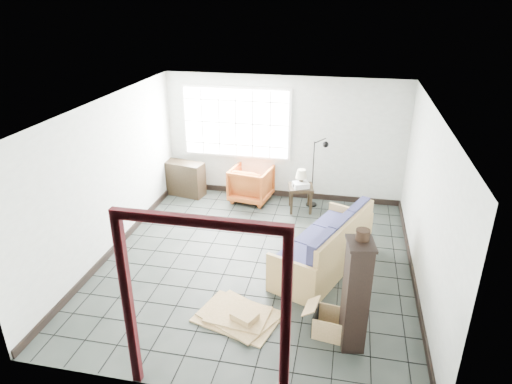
% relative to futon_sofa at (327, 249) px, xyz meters
% --- Properties ---
extents(ground, '(5.50, 5.50, 0.00)m').
position_rel_futon_sofa_xyz_m(ground, '(-1.13, -0.08, -0.34)').
color(ground, black).
rests_on(ground, ground).
extents(room_shell, '(5.02, 5.52, 2.61)m').
position_rel_futon_sofa_xyz_m(room_shell, '(-1.13, -0.05, 1.34)').
color(room_shell, '#AFB6AE').
rests_on(room_shell, ground).
extents(window_panel, '(2.32, 0.08, 1.52)m').
position_rel_futon_sofa_xyz_m(window_panel, '(-2.13, 2.62, 1.26)').
color(window_panel, silver).
rests_on(window_panel, ground).
extents(doorway_trim, '(1.80, 0.08, 2.20)m').
position_rel_futon_sofa_xyz_m(doorway_trim, '(-1.13, -2.78, 1.04)').
color(doorway_trim, '#3B0D11').
rests_on(doorway_trim, ground).
extents(futon_sofa, '(1.56, 2.29, 0.95)m').
position_rel_futon_sofa_xyz_m(futon_sofa, '(0.00, 0.00, 0.00)').
color(futon_sofa, olive).
rests_on(futon_sofa, ground).
extents(armchair, '(0.91, 0.87, 0.82)m').
position_rel_futon_sofa_xyz_m(armchair, '(-1.75, 2.32, 0.07)').
color(armchair, '#944E15').
rests_on(armchair, ground).
extents(side_table, '(0.57, 0.57, 0.53)m').
position_rel_futon_sofa_xyz_m(side_table, '(-0.66, 2.05, 0.09)').
color(side_table, black).
rests_on(side_table, ground).
extents(table_lamp, '(0.30, 0.30, 0.35)m').
position_rel_futon_sofa_xyz_m(table_lamp, '(-0.66, 2.05, 0.43)').
color(table_lamp, black).
rests_on(table_lamp, side_table).
extents(projector, '(0.37, 0.34, 0.11)m').
position_rel_futon_sofa_xyz_m(projector, '(-0.66, 1.98, 0.24)').
color(projector, silver).
rests_on(projector, side_table).
extents(floor_lamp, '(0.42, 0.26, 1.49)m').
position_rel_futon_sofa_xyz_m(floor_lamp, '(-0.35, 2.30, 0.45)').
color(floor_lamp, black).
rests_on(floor_lamp, ground).
extents(console_shelf, '(1.01, 0.55, 0.74)m').
position_rel_futon_sofa_xyz_m(console_shelf, '(-3.28, 2.32, 0.03)').
color(console_shelf, black).
rests_on(console_shelf, ground).
extents(tall_shelf, '(0.38, 0.45, 1.49)m').
position_rel_futon_sofa_xyz_m(tall_shelf, '(0.42, -1.69, 0.41)').
color(tall_shelf, black).
rests_on(tall_shelf, ground).
extents(pot, '(0.19, 0.19, 0.12)m').
position_rel_futon_sofa_xyz_m(pot, '(0.44, -1.62, 1.21)').
color(pot, black).
rests_on(pot, tall_shelf).
extents(open_box, '(0.81, 0.48, 0.43)m').
position_rel_futon_sofa_xyz_m(open_box, '(0.18, -1.55, -0.19)').
color(open_box, olive).
rests_on(open_box, ground).
extents(cardboard_pile, '(1.27, 1.07, 0.16)m').
position_rel_futon_sofa_xyz_m(cardboard_pile, '(-1.09, -1.51, -0.30)').
color(cardboard_pile, olive).
rests_on(cardboard_pile, ground).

